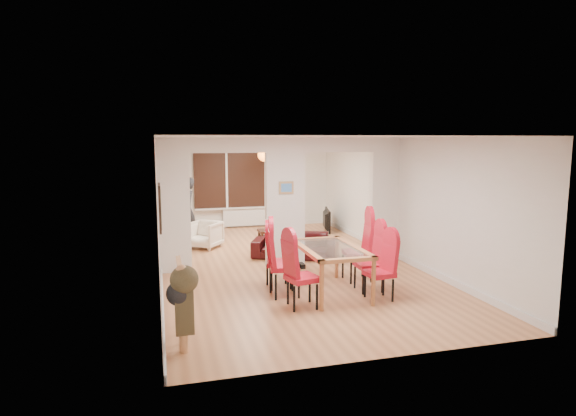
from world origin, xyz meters
name	(u,v)px	position (x,y,z in m)	size (l,w,h in m)	color
floor	(285,264)	(0.00, 0.00, 0.00)	(5.00, 9.00, 0.01)	#C07C4D
room_walls	(285,202)	(0.00, 0.00, 1.30)	(5.00, 9.00, 2.60)	silver
divider_wall	(285,202)	(0.00, 0.00, 1.30)	(5.00, 0.18, 2.60)	white
bay_window_blinds	(246,176)	(0.00, 4.44, 1.50)	(3.00, 0.08, 1.80)	black
radiator	(247,217)	(0.00, 4.40, 0.30)	(1.40, 0.08, 0.50)	white
pendant_light	(264,155)	(0.30, 3.30, 2.15)	(0.36, 0.36, 0.36)	orange
stair_newel	(181,295)	(-2.25, -3.20, 0.55)	(0.40, 1.20, 1.10)	tan
wall_poster	(160,208)	(-2.47, -2.40, 1.60)	(0.04, 0.52, 0.67)	gray
pillar_photo	(286,188)	(0.00, -0.10, 1.60)	(0.30, 0.03, 0.25)	#4C8CD8
dining_table	(330,270)	(0.25, -2.01, 0.39)	(0.95, 1.68, 0.79)	#BA7444
dining_chair_la	(302,272)	(-0.41, -2.56, 0.55)	(0.44, 0.44, 1.09)	red
dining_chair_lb	(284,261)	(-0.53, -1.96, 0.58)	(0.46, 0.46, 1.16)	red
dining_chair_lc	(279,258)	(-0.51, -1.50, 0.52)	(0.42, 0.42, 1.05)	red
dining_chair_ra	(379,269)	(0.89, -2.54, 0.51)	(0.41, 0.41, 1.02)	red
dining_chair_rb	(369,260)	(0.92, -2.07, 0.54)	(0.43, 0.43, 1.07)	red
dining_chair_rc	(357,249)	(0.98, -1.46, 0.59)	(0.47, 0.47, 1.19)	red
sofa	(295,245)	(0.37, 0.53, 0.27)	(1.85, 0.72, 0.54)	black
armchair	(205,235)	(-1.46, 1.97, 0.32)	(0.68, 0.70, 0.63)	#F3E2CE
person	(187,211)	(-1.81, 2.58, 0.82)	(0.39, 0.60, 1.64)	black
television	(324,220)	(2.00, 3.28, 0.31)	(0.14, 1.07, 0.61)	black
coffee_table	(277,234)	(0.48, 2.68, 0.11)	(0.96, 0.48, 0.22)	#361B12
bottle	(284,224)	(0.67, 2.62, 0.37)	(0.07, 0.07, 0.29)	#143F19
bowl	(275,228)	(0.45, 2.76, 0.24)	(0.20, 0.20, 0.05)	#361B12
shoes	(299,266)	(0.19, -0.37, 0.05)	(0.22, 0.24, 0.09)	black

